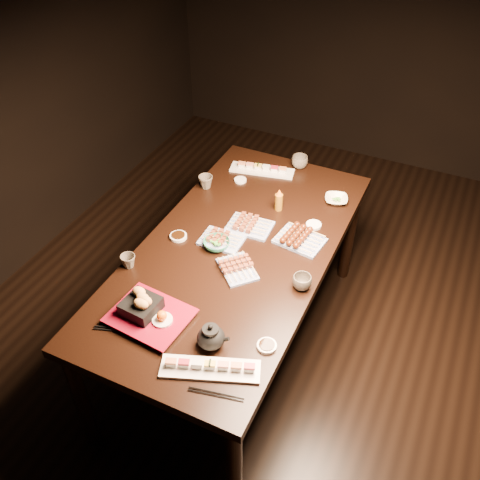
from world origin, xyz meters
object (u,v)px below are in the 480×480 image
at_px(sushi_platter_far, 262,168).
at_px(edamame_bowl_cream, 336,200).
at_px(yakitori_plate_center, 222,237).
at_px(teacup_far_right, 300,162).
at_px(yakitori_plate_left, 250,223).
at_px(condiment_bottle, 279,200).
at_px(teacup_mid_right, 302,282).
at_px(yakitori_plate_right, 237,266).
at_px(edamame_bowl_green, 217,244).
at_px(teapot, 211,335).
at_px(dining_table, 236,301).
at_px(tempura_tray, 149,309).
at_px(teacup_near_left, 128,261).
at_px(teacup_far_left, 206,182).
at_px(sushi_platter_near, 210,366).

relative_size(sushi_platter_far, edamame_bowl_cream, 3.05).
bearing_deg(yakitori_plate_center, teacup_far_right, 80.67).
bearing_deg(yakitori_plate_left, condiment_bottle, 67.57).
relative_size(yakitori_plate_left, teacup_mid_right, 2.55).
xyz_separation_m(teacup_mid_right, condiment_bottle, (-0.32, 0.51, 0.03)).
relative_size(yakitori_plate_right, edamame_bowl_green, 1.54).
relative_size(yakitori_plate_right, teapot, 1.48).
distance_m(dining_table, teapot, 0.74).
bearing_deg(condiment_bottle, sushi_platter_far, 126.77).
bearing_deg(teacup_mid_right, yakitori_plate_right, -176.00).
height_order(yakitori_plate_left, tempura_tray, tempura_tray).
bearing_deg(edamame_bowl_cream, dining_table, -119.27).
height_order(dining_table, teacup_near_left, teacup_near_left).
distance_m(dining_table, teacup_near_left, 0.67).
bearing_deg(condiment_bottle, tempura_tray, -102.01).
xyz_separation_m(teacup_mid_right, teacup_far_left, (-0.77, 0.52, 0.00)).
bearing_deg(condiment_bottle, sushi_platter_near, -82.07).
height_order(teacup_far_left, teapot, teapot).
distance_m(yakitori_plate_center, edamame_bowl_green, 0.05).
bearing_deg(sushi_platter_far, condiment_bottle, 115.10).
bearing_deg(edamame_bowl_cream, teacup_near_left, -128.70).
bearing_deg(sushi_platter_far, edamame_bowl_green, 83.67).
distance_m(sushi_platter_near, yakitori_plate_left, 0.91).
distance_m(sushi_platter_near, tempura_tray, 0.38).
bearing_deg(yakitori_plate_center, yakitori_plate_right, -45.47).
bearing_deg(yakitori_plate_right, tempura_tray, -72.70).
bearing_deg(condiment_bottle, yakitori_plate_right, -89.55).
xyz_separation_m(edamame_bowl_green, tempura_tray, (-0.04, -0.54, 0.04)).
relative_size(sushi_platter_near, teapot, 2.87).
bearing_deg(tempura_tray, teapot, 2.98).
bearing_deg(yakitori_plate_center, sushi_platter_near, -67.91).
xyz_separation_m(yakitori_plate_center, condiment_bottle, (0.16, 0.37, 0.04)).
bearing_deg(teacup_far_right, teapot, -84.36).
relative_size(teacup_far_left, teapot, 0.59).
relative_size(dining_table, sushi_platter_near, 4.57).
relative_size(yakitori_plate_center, tempura_tray, 0.64).
height_order(teacup_far_right, teapot, teapot).
bearing_deg(yakitori_plate_left, tempura_tray, -102.57).
relative_size(tempura_tray, teacup_far_left, 4.07).
bearing_deg(teacup_near_left, yakitori_plate_left, 51.98).
bearing_deg(teacup_mid_right, teacup_far_right, 110.88).
xyz_separation_m(sushi_platter_far, teacup_far_right, (0.19, 0.14, 0.01)).
height_order(dining_table, sushi_platter_near, sushi_platter_near).
xyz_separation_m(yakitori_plate_left, teacup_mid_right, (0.39, -0.30, 0.01)).
relative_size(teacup_far_left, condiment_bottle, 0.63).
distance_m(dining_table, teacup_mid_right, 0.58).
bearing_deg(edamame_bowl_cream, teacup_mid_right, -85.45).
relative_size(teacup_near_left, teacup_mid_right, 0.82).
bearing_deg(sushi_platter_near, tempura_tray, 139.93).
xyz_separation_m(yakitori_plate_center, teacup_far_right, (0.11, 0.81, 0.01)).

